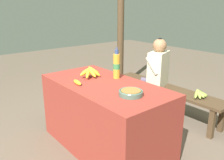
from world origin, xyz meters
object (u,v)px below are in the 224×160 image
Objects in this scene: seated_vendor at (155,70)px; support_post_near at (121,19)px; serving_bowl at (131,92)px; loose_banana_front at (77,82)px; water_bottle at (117,66)px; banana_bunch_ripe at (90,72)px; wooden_bench at (166,91)px; banana_bunch_green at (199,93)px.

seated_vendor is 0.43× the size of support_post_near.
loose_banana_front is (-0.56, -0.20, -0.01)m from serving_bowl.
support_post_near reaches higher than water_bottle.
support_post_near reaches higher than banana_bunch_ripe.
wooden_bench is 6.84× the size of banana_bunch_green.
support_post_near is (-1.23, 0.23, 0.91)m from wooden_bench.
wooden_bench is at bearing 89.26° from loose_banana_front.
water_bottle is 0.31× the size of seated_vendor.
loose_banana_front reaches higher than banana_bunch_green.
water_bottle is at bearing 85.40° from seated_vendor.
banana_bunch_ripe is at bearing 176.90° from serving_bowl.
seated_vendor reaches higher than wooden_bench.
water_bottle reaches higher than serving_bowl.
banana_bunch_ripe is 1.25m from wooden_bench.
banana_bunch_green is (0.44, 0.96, -0.42)m from water_bottle.
seated_vendor reaches higher than banana_bunch_ripe.
loose_banana_front is 1.52m from banana_bunch_green.
loose_banana_front is at bearing -160.14° from serving_bowl.
serving_bowl is 0.84× the size of banana_bunch_green.
water_bottle is 0.19× the size of wooden_bench.
support_post_near is at bearing 172.32° from banana_bunch_green.
loose_banana_front is at bearing -53.43° from support_post_near.
seated_vendor is at bearing -14.77° from support_post_near.
support_post_near is (-1.73, 0.23, 0.80)m from banana_bunch_green.
water_bottle is at bearing 44.97° from banana_bunch_ripe.
wooden_bench is (0.02, 1.40, -0.41)m from loose_banana_front.
serving_bowl is at bearing -88.54° from banana_bunch_green.
water_bottle is 1.13m from banana_bunch_green.
serving_bowl is at bearing -26.71° from water_bottle.
banana_bunch_ripe is at bearing -118.97° from banana_bunch_green.
banana_bunch_ripe is 0.24× the size of seated_vendor.
water_bottle is (0.20, 0.20, 0.08)m from banana_bunch_ripe.
loose_banana_front reaches higher than wooden_bench.
seated_vendor is at bearing 91.76° from banana_bunch_ripe.
loose_banana_front is 0.09× the size of wooden_bench.
serving_bowl is 1.31× the size of loose_banana_front.
banana_bunch_ripe reaches higher than loose_banana_front.
water_bottle is 1.32× the size of banana_bunch_green.
serving_bowl is at bearing 102.51° from seated_vendor.
support_post_near is at bearing -33.82° from seated_vendor.
banana_bunch_green is at bearing 61.03° from banana_bunch_ripe.
wooden_bench is 1.55m from support_post_near.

